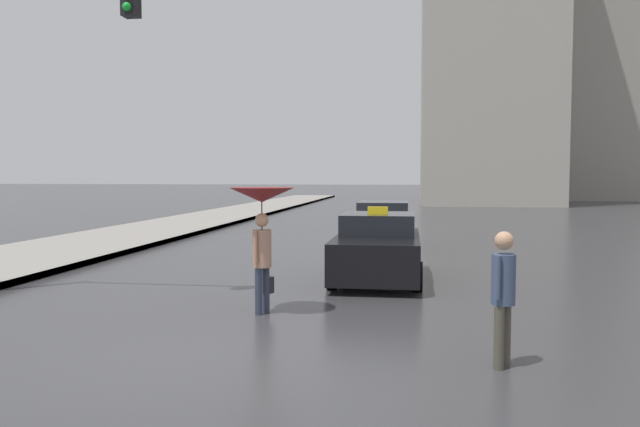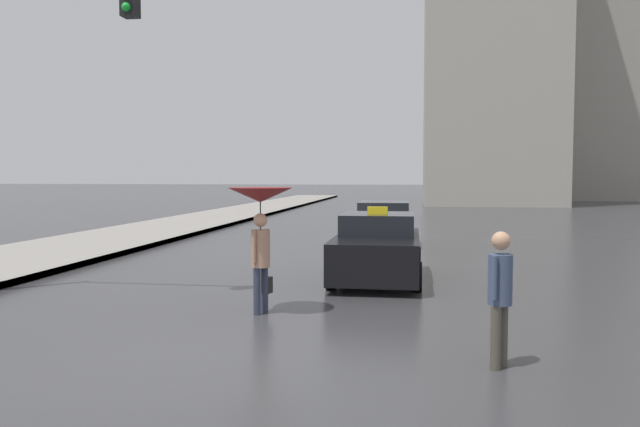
# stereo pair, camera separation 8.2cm
# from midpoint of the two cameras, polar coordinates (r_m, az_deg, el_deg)

# --- Properties ---
(ground_plane) EXTENTS (300.00, 300.00, 0.00)m
(ground_plane) POSITION_cam_midpoint_polar(r_m,az_deg,el_deg) (7.89, -13.18, -13.59)
(ground_plane) COLOR #38383A
(taxi) EXTENTS (1.91, 4.03, 1.62)m
(taxi) POSITION_cam_midpoint_polar(r_m,az_deg,el_deg) (13.80, 5.13, -3.26)
(taxi) COLOR black
(taxi) RESTS_ON ground_plane
(sedan_red) EXTENTS (1.91, 4.45, 1.46)m
(sedan_red) POSITION_cam_midpoint_polar(r_m,az_deg,el_deg) (20.14, 5.66, -1.17)
(sedan_red) COLOR #B7B2AD
(sedan_red) RESTS_ON ground_plane
(pedestrian_with_umbrella) EXTENTS (1.08, 1.08, 2.10)m
(pedestrian_with_umbrella) POSITION_cam_midpoint_polar(r_m,az_deg,el_deg) (10.36, -5.56, 0.18)
(pedestrian_with_umbrella) COLOR #2D3347
(pedestrian_with_umbrella) RESTS_ON ground_plane
(pedestrian_man) EXTENTS (0.39, 0.41, 1.64)m
(pedestrian_man) POSITION_cam_midpoint_polar(r_m,az_deg,el_deg) (7.79, 16.12, -6.62)
(pedestrian_man) COLOR #4C473D
(pedestrian_man) RESTS_ON ground_plane
(traffic_light) EXTENTS (4.01, 0.38, 6.24)m
(traffic_light) POSITION_cam_midpoint_polar(r_m,az_deg,el_deg) (13.16, -26.27, 12.03)
(traffic_light) COLOR black
(traffic_light) RESTS_ON ground_plane
(building_tower_far) EXTENTS (14.64, 8.13, 26.45)m
(building_tower_far) POSITION_cam_midpoint_polar(r_m,az_deg,el_deg) (65.70, 23.72, 12.77)
(building_tower_far) COLOR gray
(building_tower_far) RESTS_ON ground_plane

